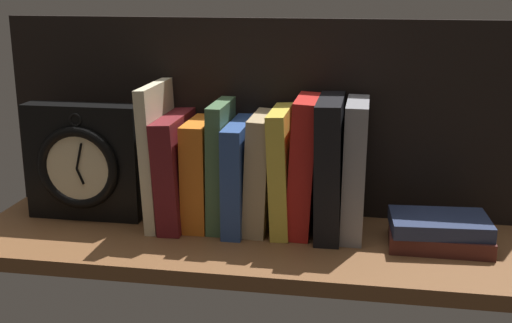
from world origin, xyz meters
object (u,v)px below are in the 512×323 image
Objects in this scene: book_maroon_dawkins at (177,170)px; book_red_requiem at (304,165)px; book_green_romantic at (221,165)px; book_orange_pandolfini at (201,173)px; book_black_skeptic at (330,167)px; book_stack_side at (440,232)px; book_cream_twain at (159,154)px; framed_clock at (83,163)px; book_tan_shortstories at (261,172)px; book_yellow_seinlanguage at (282,170)px; book_gray_chess at (355,169)px; book_blue_modern at (239,175)px.

book_red_requiem is at bearing 0.00° from book_maroon_dawkins.
book_red_requiem reaches higher than book_green_romantic.
book_orange_pandolfini is 0.85× the size of book_green_romantic.
book_black_skeptic reaches higher than book_stack_side.
book_black_skeptic reaches higher than book_orange_pandolfini.
book_maroon_dawkins is at bearing 0.00° from book_cream_twain.
framed_clock is at bearing -178.82° from book_red_requiem.
book_tan_shortstories is at bearing 180.00° from book_black_skeptic.
book_yellow_seinlanguage reaches higher than book_stack_side.
book_red_requiem is 4.34cm from book_black_skeptic.
book_yellow_seinlanguage is 8.18cm from book_black_skeptic.
framed_clock is (-32.16, -0.81, 0.35)cm from book_tan_shortstories.
framed_clock is at bearing -177.83° from book_orange_pandolfini.
book_green_romantic is 1.04× the size of book_yellow_seinlanguage.
book_black_skeptic is at bearing -180.00° from book_gray_chess.
book_gray_chess is at bearing 0.00° from book_tan_shortstories.
book_maroon_dawkins is 0.83× the size of book_red_requiem.
framed_clock reaches higher than book_stack_side.
book_black_skeptic is 1.11× the size of framed_clock.
book_red_requiem reaches higher than book_gray_chess.
book_stack_side is (40.76, -3.63, -6.82)cm from book_orange_pandolfini.
book_cream_twain is 1.28× the size of book_maroon_dawkins.
book_tan_shortstories reaches higher than book_blue_modern.
book_stack_side is at bearing -11.22° from book_black_skeptic.
book_tan_shortstories reaches higher than book_maroon_dawkins.
book_orange_pandolfini is at bearing 174.92° from book_stack_side.
book_stack_side is at bearing -2.59° from framed_clock.
book_orange_pandolfini is at bearing 180.00° from book_red_requiem.
book_gray_chess is (34.20, 0.00, -0.95)cm from book_cream_twain.
book_orange_pandolfini is 0.89× the size of framed_clock.
book_red_requiem and book_black_skeptic have the same top height.
book_tan_shortstories is 0.87× the size of book_gray_chess.
book_cream_twain is 18.40cm from book_tan_shortstories.
framed_clock reaches higher than book_tan_shortstories.
book_gray_chess reaches higher than book_stack_side.
book_black_skeptic is (4.34, -0.00, -0.00)cm from book_red_requiem.
book_green_romantic is 1.10× the size of book_tan_shortstories.
book_orange_pandolfini is at bearing 180.00° from book_gray_chess.
book_orange_pandolfini is at bearing 180.00° from book_yellow_seinlanguage.
book_red_requiem is 1.41× the size of book_stack_side.
book_gray_chess is 1.39× the size of book_stack_side.
book_black_skeptic reaches higher than book_blue_modern.
book_maroon_dawkins reaches higher than book_blue_modern.
book_tan_shortstories is (10.71, 0.00, 0.69)cm from book_orange_pandolfini.
book_tan_shortstories is (15.02, 0.00, 0.35)cm from book_maroon_dawkins.
book_yellow_seinlanguage is 12.32cm from book_gray_chess.
book_yellow_seinlanguage is at bearing 0.00° from book_tan_shortstories.
book_green_romantic is at bearing 0.00° from book_orange_pandolfini.
book_tan_shortstories is 0.95× the size of book_yellow_seinlanguage.
book_tan_shortstories is (7.06, 0.00, -0.97)cm from book_green_romantic.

